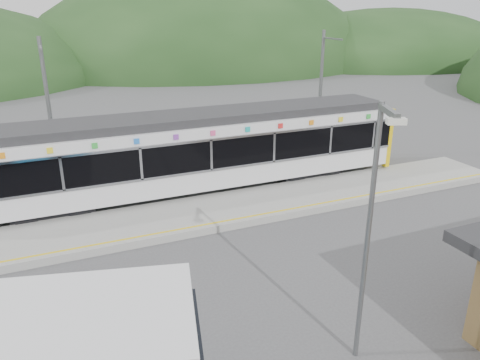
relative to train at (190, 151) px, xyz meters
name	(u,v)px	position (x,y,z in m)	size (l,w,h in m)	color
ground	(279,244)	(1.42, -6.00, -2.06)	(120.00, 120.00, 0.00)	#4C4C4F
hills	(338,176)	(7.61, -0.71, -2.06)	(146.00, 149.00, 26.00)	#1E3D19
platform	(243,207)	(1.42, -2.70, -1.91)	(26.00, 3.20, 0.30)	#9E9E99
yellow_line	(256,215)	(1.42, -4.00, -1.76)	(26.00, 0.10, 0.01)	yellow
train	(190,151)	(0.00, 0.00, 0.00)	(20.44, 3.01, 3.74)	black
catenary_mast_west	(50,115)	(-5.58, 2.56, 1.58)	(0.18, 1.80, 7.00)	slate
catenary_mast_east	(321,93)	(8.42, 2.56, 1.58)	(0.18, 1.80, 7.00)	slate
lamp_post	(373,219)	(0.47, -12.04, 1.73)	(0.52, 1.17, 6.37)	slate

